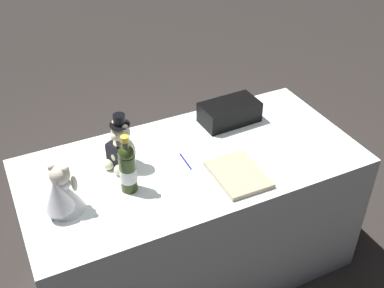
{
  "coord_description": "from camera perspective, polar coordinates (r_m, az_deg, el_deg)",
  "views": [
    {
      "loc": [
        0.82,
        1.69,
        2.22
      ],
      "look_at": [
        0.0,
        0.0,
        0.87
      ],
      "focal_mm": 44.69,
      "sensor_mm": 36.0,
      "label": 1
    }
  ],
  "objects": [
    {
      "name": "teddy_bear_bride",
      "position": [
        2.11,
        -15.34,
        -5.58
      ],
      "size": [
        0.21,
        0.22,
        0.24
      ],
      "color": "white",
      "rests_on": "reception_table"
    },
    {
      "name": "gift_case_black",
      "position": [
        2.65,
        4.49,
        3.8
      ],
      "size": [
        0.33,
        0.19,
        0.12
      ],
      "color": "black",
      "rests_on": "reception_table"
    },
    {
      "name": "ground_plane",
      "position": [
        2.91,
        0.0,
        -14.04
      ],
      "size": [
        12.0,
        12.0,
        0.0
      ],
      "primitive_type": "plane",
      "color": "#2D2826"
    },
    {
      "name": "signing_pen",
      "position": [
        2.36,
        -0.66,
        -2.23
      ],
      "size": [
        0.01,
        0.15,
        0.01
      ],
      "color": "navy",
      "rests_on": "reception_table"
    },
    {
      "name": "champagne_bottle",
      "position": [
        2.15,
        -7.69,
        -2.83
      ],
      "size": [
        0.08,
        0.08,
        0.29
      ],
      "color": "#2B3A14",
      "rests_on": "reception_table"
    },
    {
      "name": "teddy_bear_groom",
      "position": [
        2.3,
        -8.52,
        -0.49
      ],
      "size": [
        0.16,
        0.16,
        0.29
      ],
      "color": "beige",
      "rests_on": "reception_table"
    },
    {
      "name": "reception_table",
      "position": [
        2.63,
        0.0,
        -8.61
      ],
      "size": [
        1.7,
        0.82,
        0.77
      ],
      "primitive_type": "cube",
      "color": "white",
      "rests_on": "ground_plane"
    },
    {
      "name": "guestbook",
      "position": [
        2.28,
        5.53,
        -3.62
      ],
      "size": [
        0.23,
        0.3,
        0.02
      ],
      "primitive_type": "cube",
      "rotation": [
        0.0,
        0.0,
        -0.01
      ],
      "color": "tan",
      "rests_on": "reception_table"
    }
  ]
}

